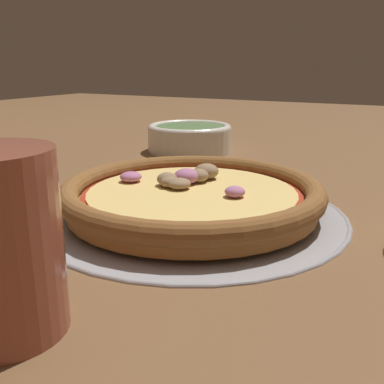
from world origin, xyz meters
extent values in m
plane|color=brown|center=(0.00, 0.00, 0.00)|extent=(3.00, 3.00, 0.00)
cylinder|color=#9E9EA3|center=(0.00, 0.00, 0.00)|extent=(0.34, 0.34, 0.00)
torus|color=#9E9EA3|center=(0.00, 0.00, 0.00)|extent=(0.35, 0.35, 0.01)
cylinder|color=#A86B33|center=(0.00, 0.00, 0.02)|extent=(0.28, 0.28, 0.02)
torus|color=brown|center=(0.00, 0.00, 0.03)|extent=(0.29, 0.29, 0.02)
cylinder|color=#A32D19|center=(0.00, 0.00, 0.03)|extent=(0.24, 0.24, 0.00)
cylinder|color=#EAC670|center=(0.00, 0.00, 0.03)|extent=(0.23, 0.23, 0.00)
ellipsoid|color=#8E7051|center=(-0.04, -0.01, 0.04)|extent=(0.03, 0.03, 0.02)
ellipsoid|color=#8E7051|center=(0.00, -0.02, 0.03)|extent=(0.04, 0.04, 0.01)
ellipsoid|color=#B26B93|center=(-0.02, -0.02, 0.04)|extent=(0.04, 0.04, 0.02)
ellipsoid|color=#8E7051|center=(-0.06, -0.01, 0.04)|extent=(0.04, 0.04, 0.02)
ellipsoid|color=#8E7051|center=(-0.01, -0.04, 0.04)|extent=(0.03, 0.03, 0.02)
ellipsoid|color=#8E7051|center=(0.00, -0.03, 0.03)|extent=(0.02, 0.02, 0.01)
ellipsoid|color=#B26B93|center=(0.00, -0.08, 0.03)|extent=(0.03, 0.03, 0.01)
ellipsoid|color=#B26B93|center=(0.00, 0.05, 0.03)|extent=(0.03, 0.03, 0.01)
cylinder|color=silver|center=(-0.33, -0.18, 0.02)|extent=(0.16, 0.16, 0.05)
torus|color=silver|center=(-0.33, -0.18, 0.05)|extent=(0.16, 0.16, 0.01)
cylinder|color=#4C6B3D|center=(-0.33, -0.18, 0.05)|extent=(0.13, 0.13, 0.00)
camera|label=1|loc=(0.43, 0.23, 0.17)|focal=42.00mm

